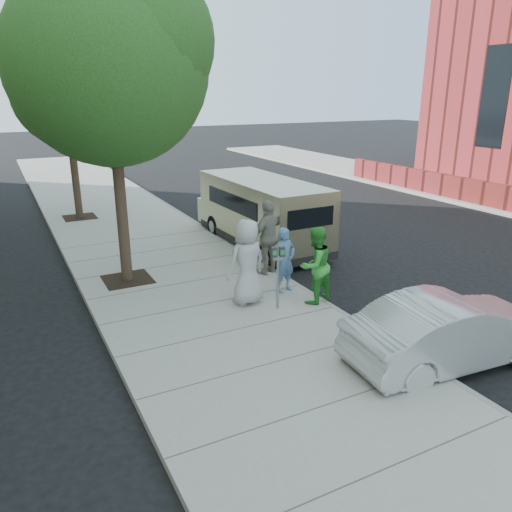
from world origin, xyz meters
The scene contains 12 objects.
ground centered at (0.00, 0.00, 0.00)m, with size 120.00×120.00×0.00m, color black.
sidewalk centered at (-1.00, 0.00, 0.07)m, with size 5.00×60.00×0.15m, color gray.
curb_face centered at (1.44, 0.00, 0.07)m, with size 0.12×60.00×0.16m, color gray.
tree_near centered at (-2.25, 2.40, 5.55)m, with size 4.62×4.60×7.53m.
tree_far centered at (-2.25, 10.00, 4.88)m, with size 3.92×3.80×6.49m.
parking_meter centered at (0.27, -0.97, 1.20)m, with size 0.31×0.18×1.45m.
van centered at (2.41, 3.88, 1.16)m, with size 2.10×5.93×2.18m.
sedan centered at (2.00, -4.28, 0.67)m, with size 1.41×4.04×1.33m, color #AFB1B7.
person_officer centered at (0.92, -0.17, 0.95)m, with size 0.58×0.38×1.60m, color #4B72A0.
person_green_shirt centered at (1.20, -1.04, 1.05)m, with size 0.87×0.68×1.79m, color green.
person_gray_shirt centered at (-0.19, -0.36, 1.14)m, with size 0.97×0.63×1.98m, color #AFAFB2.
person_striped_polo centered at (1.20, 1.15, 1.14)m, with size 1.16×0.48×1.98m, color gray.
Camera 1 is at (-4.93, -9.90, 4.81)m, focal length 35.00 mm.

